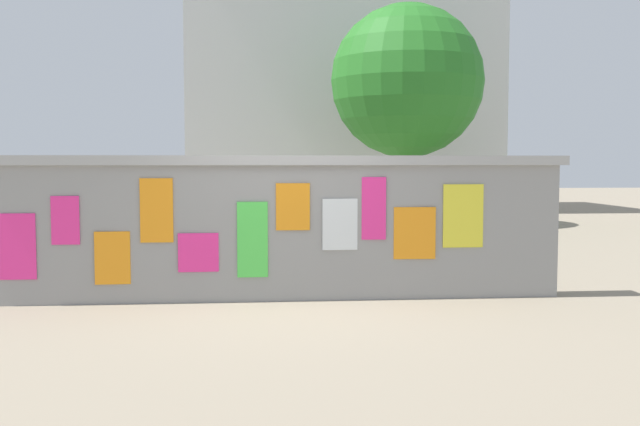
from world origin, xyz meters
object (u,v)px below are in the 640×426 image
at_px(person_walking, 432,212).
at_px(tree_roadside, 407,81).
at_px(bicycle_far, 129,243).
at_px(auto_rickshaw_truck, 288,202).
at_px(motorcycle, 327,245).
at_px(bicycle_near, 120,232).

xyz_separation_m(person_walking, tree_roadside, (1.56, 9.30, 2.97)).
height_order(bicycle_far, person_walking, person_walking).
bearing_deg(auto_rickshaw_truck, motorcycle, -83.92).
relative_size(bicycle_near, bicycle_far, 0.98).
height_order(bicycle_near, person_walking, person_walking).
relative_size(motorcycle, tree_roadside, 0.31).
distance_m(motorcycle, person_walking, 1.67).
relative_size(bicycle_near, person_walking, 1.03).
height_order(auto_rickshaw_truck, motorcycle, auto_rickshaw_truck).
distance_m(motorcycle, bicycle_near, 5.07).
bearing_deg(bicycle_near, person_walking, -36.47).
bearing_deg(bicycle_far, person_walking, -21.03).
bearing_deg(auto_rickshaw_truck, bicycle_far, -136.63).
distance_m(auto_rickshaw_truck, tree_roadside, 6.71).
xyz_separation_m(auto_rickshaw_truck, motorcycle, (0.43, -4.00, -0.44)).
relative_size(bicycle_far, tree_roadside, 0.28).
bearing_deg(bicycle_near, bicycle_far, -75.87).
distance_m(bicycle_near, person_walking, 6.57).
height_order(bicycle_far, tree_roadside, tree_roadside).
xyz_separation_m(bicycle_far, person_walking, (4.74, -1.82, 0.62)).
bearing_deg(motorcycle, person_walking, -16.89).
height_order(auto_rickshaw_truck, tree_roadside, tree_roadside).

